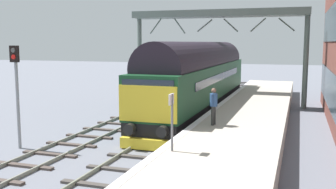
# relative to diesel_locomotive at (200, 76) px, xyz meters

# --- Properties ---
(ground_plane) EXTENTS (140.00, 140.00, 0.00)m
(ground_plane) POSITION_rel_diesel_locomotive_xyz_m (-0.00, -8.08, -2.48)
(ground_plane) COLOR slate
(ground_plane) RESTS_ON ground
(track_main) EXTENTS (2.50, 60.00, 0.15)m
(track_main) POSITION_rel_diesel_locomotive_xyz_m (-0.00, -8.08, -2.43)
(track_main) COLOR slate
(track_main) RESTS_ON ground
(track_adjacent_west) EXTENTS (2.50, 60.00, 0.15)m
(track_adjacent_west) POSITION_rel_diesel_locomotive_xyz_m (-3.57, -8.08, -2.43)
(track_adjacent_west) COLOR gray
(track_adjacent_west) RESTS_ON ground
(station_platform) EXTENTS (4.00, 44.00, 1.01)m
(station_platform) POSITION_rel_diesel_locomotive_xyz_m (3.60, -8.08, -1.98)
(station_platform) COLOR #B6AD9E
(station_platform) RESTS_ON ground
(diesel_locomotive) EXTENTS (2.74, 19.02, 4.68)m
(diesel_locomotive) POSITION_rel_diesel_locomotive_xyz_m (0.00, 0.00, 0.00)
(diesel_locomotive) COLOR black
(diesel_locomotive) RESTS_ON ground
(signal_post_near) EXTENTS (0.44, 0.22, 4.50)m
(signal_post_near) POSITION_rel_diesel_locomotive_xyz_m (-5.46, -10.83, 0.32)
(signal_post_near) COLOR gray
(signal_post_near) RESTS_ON ground
(platform_number_sign) EXTENTS (0.10, 0.44, 1.94)m
(platform_number_sign) POSITION_rel_diesel_locomotive_xyz_m (2.13, -12.51, -0.19)
(platform_number_sign) COLOR slate
(platform_number_sign) RESTS_ON station_platform
(waiting_passenger) EXTENTS (0.39, 0.50, 1.64)m
(waiting_passenger) POSITION_rel_diesel_locomotive_xyz_m (2.58, -7.91, -0.49)
(waiting_passenger) COLOR #313232
(waiting_passenger) RESTS_ON station_platform
(overhead_footbridge) EXTENTS (12.87, 2.00, 6.98)m
(overhead_footbridge) POSITION_rel_diesel_locomotive_xyz_m (0.27, 4.22, 3.84)
(overhead_footbridge) COLOR slate
(overhead_footbridge) RESTS_ON ground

